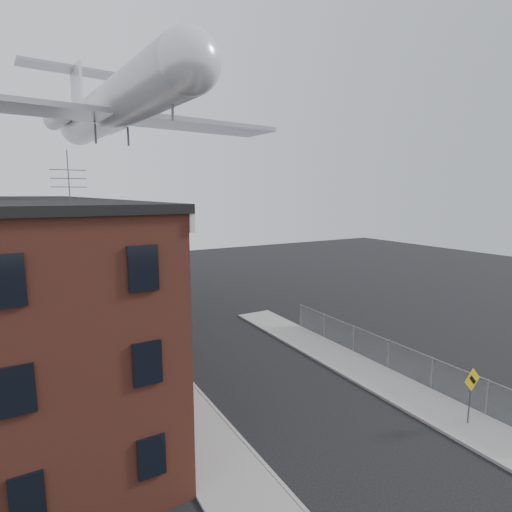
{
  "coord_description": "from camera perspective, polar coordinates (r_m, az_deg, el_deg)",
  "views": [
    {
      "loc": [
        -11.42,
        -10.89,
        10.62
      ],
      "look_at": [
        -0.93,
        7.33,
        7.32
      ],
      "focal_mm": 28.0,
      "sensor_mm": 36.0,
      "label": 1
    }
  ],
  "objects": [
    {
      "name": "ground",
      "position": [
        19.02,
        15.06,
        -25.35
      ],
      "size": [
        120.0,
        120.0,
        0.0
      ],
      "primitive_type": "plane",
      "color": "black",
      "rests_on": "ground"
    },
    {
      "name": "sidewalk_left",
      "position": [
        36.93,
        -19.61,
        -8.23
      ],
      "size": [
        3.0,
        62.0,
        0.12
      ],
      "primitive_type": "cube",
      "color": "gray",
      "rests_on": "ground"
    },
    {
      "name": "sidewalk_right",
      "position": [
        26.14,
        14.33,
        -15.2
      ],
      "size": [
        3.0,
        26.0,
        0.12
      ],
      "primitive_type": "cube",
      "color": "gray",
      "rests_on": "ground"
    },
    {
      "name": "curb_left",
      "position": [
        37.19,
        -17.4,
        -7.98
      ],
      "size": [
        0.15,
        62.0,
        0.14
      ],
      "primitive_type": "cube",
      "color": "gray",
      "rests_on": "ground"
    },
    {
      "name": "curb_right",
      "position": [
        25.22,
        11.87,
        -16.01
      ],
      "size": [
        0.15,
        26.0,
        0.14
      ],
      "primitive_type": "cube",
      "color": "gray",
      "rests_on": "ground"
    },
    {
      "name": "corner_building",
      "position": [
        18.71,
        -30.67,
        -9.32
      ],
      "size": [
        10.31,
        12.3,
        12.15
      ],
      "color": "#341610",
      "rests_on": "ground"
    },
    {
      "name": "row_house_a",
      "position": [
        27.94,
        -30.44,
        -3.66
      ],
      "size": [
        11.98,
        7.0,
        10.3
      ],
      "color": "slate",
      "rests_on": "ground"
    },
    {
      "name": "row_house_b",
      "position": [
        34.83,
        -30.4,
        -1.39
      ],
      "size": [
        11.98,
        7.0,
        10.3
      ],
      "color": "gray",
      "rests_on": "ground"
    },
    {
      "name": "row_house_c",
      "position": [
        41.76,
        -30.37,
        0.13
      ],
      "size": [
        11.98,
        7.0,
        10.3
      ],
      "color": "slate",
      "rests_on": "ground"
    },
    {
      "name": "row_house_d",
      "position": [
        48.71,
        -30.35,
        1.22
      ],
      "size": [
        11.98,
        7.0,
        10.3
      ],
      "color": "gray",
      "rests_on": "ground"
    },
    {
      "name": "row_house_e",
      "position": [
        55.67,
        -30.33,
        2.03
      ],
      "size": [
        11.98,
        7.0,
        10.3
      ],
      "color": "slate",
      "rests_on": "ground"
    },
    {
      "name": "chainlink_fence",
      "position": [
        26.16,
        18.4,
        -13.14
      ],
      "size": [
        0.06,
        18.06,
        1.9
      ],
      "color": "gray",
      "rests_on": "ground"
    },
    {
      "name": "warning_sign",
      "position": [
        21.53,
        28.4,
        -16.15
      ],
      "size": [
        1.1,
        0.11,
        2.8
      ],
      "color": "#515156",
      "rests_on": "ground"
    },
    {
      "name": "utility_pole",
      "position": [
        30.07,
        -18.17,
        -2.94
      ],
      "size": [
        1.8,
        0.26,
        9.0
      ],
      "color": "black",
      "rests_on": "ground"
    },
    {
      "name": "street_tree",
      "position": [
        39.95,
        -20.57,
        -2.0
      ],
      "size": [
        3.22,
        3.2,
        5.2
      ],
      "color": "black",
      "rests_on": "ground"
    },
    {
      "name": "car_near",
      "position": [
        33.36,
        -15.14,
        -8.83
      ],
      "size": [
        1.82,
        3.8,
        1.25
      ],
      "primitive_type": "imported",
      "rotation": [
        0.0,
        0.0,
        -0.09
      ],
      "color": "#B43817",
      "rests_on": "ground"
    },
    {
      "name": "car_mid",
      "position": [
        37.58,
        -16.91,
        -7.02
      ],
      "size": [
        1.22,
        3.36,
        1.1
      ],
      "primitive_type": "imported",
      "rotation": [
        0.0,
        0.0,
        0.01
      ],
      "color": "black",
      "rests_on": "ground"
    },
    {
      "name": "car_far",
      "position": [
        49.43,
        -18.77,
        -3.17
      ],
      "size": [
        1.94,
        4.68,
        1.35
      ],
      "primitive_type": "imported",
      "rotation": [
        0.0,
        0.0,
        0.01
      ],
      "color": "slate",
      "rests_on": "ground"
    },
    {
      "name": "airplane",
      "position": [
        35.98,
        -19.86,
        19.38
      ],
      "size": [
        26.54,
        30.3,
        8.74
      ],
      "color": "silver",
      "rests_on": "ground"
    }
  ]
}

